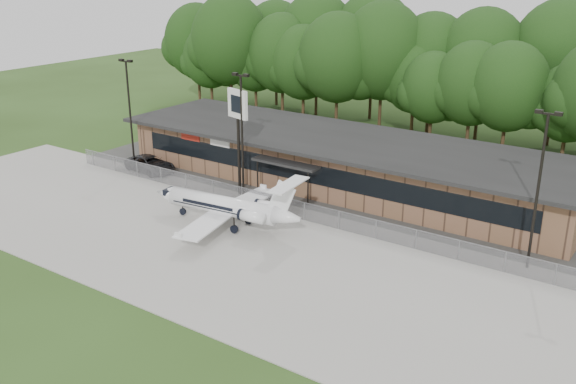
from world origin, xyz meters
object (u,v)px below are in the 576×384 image
Objects in this scene: terminal at (342,160)px; business_jet at (228,207)px; pole_sign at (238,115)px; suv at (150,164)px.

business_jet is (-2.01, -12.98, -0.65)m from terminal.
business_jet is at bearing -43.31° from pole_sign.
terminal is at bearing 75.23° from business_jet.
suv is at bearing -156.38° from terminal.
business_jet is 1.43× the size of pole_sign.
pole_sign is at bearing -128.19° from terminal.
pole_sign is (10.60, -0.05, 6.03)m from suv.
terminal is 7.69× the size of suv.
terminal is 10.19m from pole_sign.
pole_sign reaches higher than terminal.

